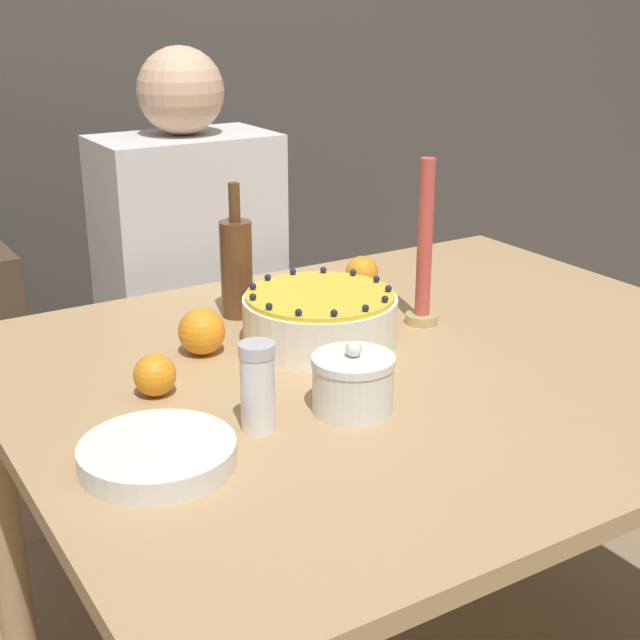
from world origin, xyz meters
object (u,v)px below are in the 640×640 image
object	(u,v)px
candle	(424,257)
bottle	(236,266)
cake	(320,318)
person_man_blue_shirt	(194,340)
sugar_shaker	(258,386)
sugar_bowl	(353,383)

from	to	relation	value
candle	bottle	bearing A→B (deg)	141.66
cake	candle	xyz separation A→B (m)	(0.21, -0.02, 0.08)
cake	bottle	distance (m)	0.22
bottle	person_man_blue_shirt	bearing A→B (deg)	79.02
sugar_shaker	candle	xyz separation A→B (m)	(0.46, 0.22, 0.06)
bottle	candle	bearing A→B (deg)	-38.34
sugar_bowl	candle	size ratio (longest dim) A/B	0.40
cake	candle	size ratio (longest dim) A/B	0.88
sugar_shaker	candle	size ratio (longest dim) A/B	0.42
sugar_shaker	bottle	size ratio (longest dim) A/B	0.51
bottle	person_man_blue_shirt	xyz separation A→B (m)	(0.08, 0.41, -0.30)
cake	person_man_blue_shirt	distance (m)	0.66
sugar_bowl	candle	distance (m)	0.41
cake	bottle	size ratio (longest dim) A/B	1.06
sugar_bowl	sugar_shaker	distance (m)	0.15
person_man_blue_shirt	candle	bearing A→B (deg)	107.27
cake	bottle	world-z (taller)	bottle
candle	person_man_blue_shirt	xyz separation A→B (m)	(-0.20, 0.63, -0.33)
sugar_shaker	bottle	distance (m)	0.48
candle	bottle	xyz separation A→B (m)	(-0.28, 0.22, -0.03)
sugar_bowl	bottle	bearing A→B (deg)	84.92
cake	sugar_shaker	world-z (taller)	sugar_shaker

